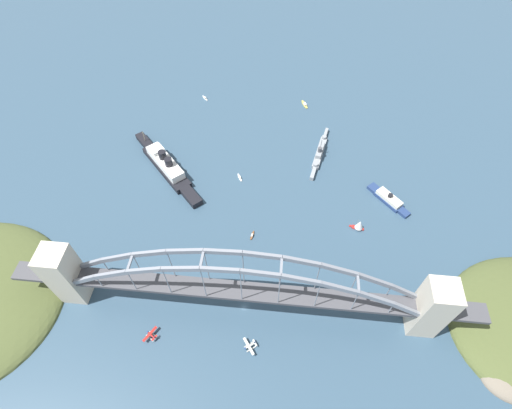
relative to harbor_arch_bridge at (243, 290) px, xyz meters
The scene contains 12 objects.
ground_plane 26.25m from the harbor_arch_bridge, 30.96° to the left, with size 1400.00×1400.00×0.00m, color #334C60.
harbor_arch_bridge is the anchor object (origin of this frame).
ocean_liner 141.22m from the harbor_arch_bridge, 124.54° to the left, with size 74.32×79.19×18.92m.
naval_cruiser 155.34m from the harbor_arch_bridge, 71.35° to the left, with size 16.44×63.50×17.13m.
harbor_ferry_steamer 144.87m from the harbor_arch_bridge, 43.85° to the left, with size 31.40×33.44×8.30m.
seaplane_taxiing_near_bridge 64.92m from the harbor_arch_bridge, 155.95° to the right, with size 8.52×10.57×4.85m.
seaplane_second_in_formation 35.52m from the harbor_arch_bridge, 75.43° to the right, with size 9.40×10.60×4.78m.
small_boat_0 61.17m from the harbor_arch_bridge, 90.55° to the left, with size 2.48×7.78×2.12m.
small_boat_1 107.00m from the harbor_arch_bridge, 41.95° to the left, with size 10.93×7.24×10.75m.
small_boat_2 217.91m from the harbor_arch_bridge, 80.71° to the left, with size 6.59×12.46×2.23m.
small_boat_3 224.85m from the harbor_arch_bridge, 106.82° to the left, with size 6.46×7.75×2.10m.
small_boat_4 115.73m from the harbor_arch_bridge, 98.56° to the left, with size 4.85×8.36×1.76m.
Camera 1 is at (17.60, -98.63, 238.54)m, focal length 26.89 mm.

